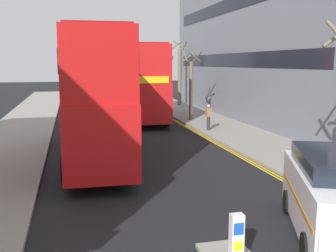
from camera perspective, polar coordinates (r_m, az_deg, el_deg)
sidewalk_right at (r=22.85m, az=11.66°, el=-1.75°), size 4.00×80.00×0.14m
sidewalk_left at (r=20.90m, az=-22.55°, el=-3.29°), size 4.00×80.00×0.14m
kerb_line_outer at (r=20.23m, az=8.72°, el=-3.27°), size 0.10×56.00×0.01m
kerb_line_inner at (r=20.17m, az=8.30°, el=-3.30°), size 0.10×56.00×0.01m
keep_left_bollard at (r=8.73m, az=9.97°, el=-16.25°), size 0.36×0.28×1.11m
double_decker_bus_away at (r=17.58m, az=-10.51°, el=4.78°), size 3.06×10.88×5.64m
double_decker_bus_oncoming at (r=29.87m, az=-3.89°, el=6.68°), size 3.09×10.89×5.64m
pedestrian_far at (r=24.71m, az=5.95°, el=1.36°), size 0.34×0.22×1.62m
street_tree_near at (r=29.00m, az=3.41°, el=5.92°), size 1.32×1.36×5.13m
street_tree_far at (r=39.13m, az=1.72°, el=7.46°), size 1.41×1.59×6.41m
street_tree_distant at (r=44.22m, az=-0.03°, el=6.95°), size 1.38×1.40×5.03m
townhouse_terrace_right at (r=32.74m, az=17.25°, el=11.70°), size 10.08×28.00×11.98m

